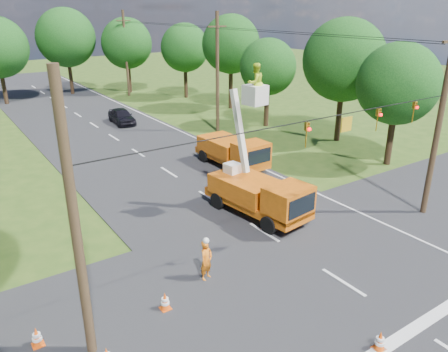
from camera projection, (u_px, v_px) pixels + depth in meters
ground at (138, 153)px, 32.83m from camera, size 140.00×140.00×0.00m
road_main at (138, 153)px, 32.83m from camera, size 12.00×100.00×0.06m
road_cross at (308, 261)px, 18.94m from camera, size 56.00×10.00×0.07m
stop_bar at (415, 329)px, 14.93m from camera, size 9.00×0.45×0.02m
edge_line at (202, 141)px, 35.76m from camera, size 0.12×90.00×0.02m
bucket_truck at (259, 186)px, 22.46m from camera, size 2.97×6.20×7.83m
second_truck at (234, 151)px, 29.57m from camera, size 2.52×5.94×2.19m
ground_worker at (206, 260)px, 17.38m from camera, size 0.74×0.63×1.73m
distant_car at (122, 116)px, 40.92m from camera, size 2.00×4.35×1.44m
traffic_cone_0 at (380, 341)px, 13.89m from camera, size 0.38×0.38×0.71m
traffic_cone_2 at (255, 203)px, 23.65m from camera, size 0.38×0.38×0.71m
traffic_cone_3 at (244, 177)px, 27.33m from camera, size 0.38×0.38×0.71m
traffic_cone_4 at (165, 301)px, 15.77m from camera, size 0.38×0.38×0.71m
traffic_cone_6 at (37, 337)px, 14.05m from camera, size 0.38×0.38×0.71m
traffic_cone_7 at (217, 152)px, 31.87m from camera, size 0.38×0.38×0.71m
pole_right_near at (440, 119)px, 21.55m from camera, size 1.80×0.30×10.00m
pole_right_mid at (217, 72)px, 36.97m from camera, size 1.80×0.30×10.00m
pole_right_far at (126, 53)px, 52.40m from camera, size 1.80×0.30×10.00m
pole_left at (75, 226)px, 12.34m from camera, size 0.30×0.30×9.00m
signal_span at (357, 121)px, 17.98m from camera, size 18.00×0.29×1.07m
tree_right_a at (398, 84)px, 28.63m from camera, size 5.40×5.40×8.28m
tree_right_b at (344, 60)px, 33.72m from camera, size 6.40×6.40×9.65m
tree_right_c at (268, 67)px, 38.59m from camera, size 5.00×5.00×7.83m
tree_right_d at (231, 44)px, 45.10m from camera, size 6.00×6.00×9.70m
tree_right_e at (185, 48)px, 51.06m from camera, size 5.60×5.60×8.63m
tree_far_b at (66, 38)px, 52.76m from camera, size 7.00×7.00×10.32m
tree_far_c at (127, 43)px, 54.12m from camera, size 6.20×6.20×9.18m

